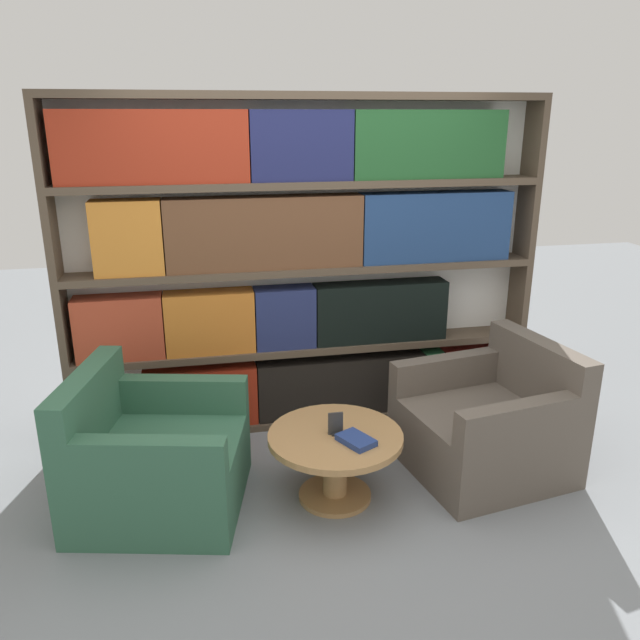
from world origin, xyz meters
TOP-DOWN VIEW (x-y plane):
  - ground_plane at (0.00, 0.00)m, footprint 14.00×14.00m
  - bookshelf at (-0.02, 1.35)m, footprint 3.37×0.30m
  - armchair_left at (-1.08, 0.43)m, footprint 1.10×1.09m
  - armchair_right at (1.03, 0.43)m, footprint 1.06×1.05m
  - coffee_table at (-0.02, 0.28)m, footprint 0.80×0.80m
  - table_sign at (-0.02, 0.28)m, footprint 0.09×0.06m
  - stray_book at (0.07, 0.15)m, footprint 0.22×0.26m

SIDE VIEW (x-z plane):
  - ground_plane at x=0.00m, z-range 0.00..0.00m
  - armchair_left at x=-1.08m, z-range -0.13..0.71m
  - armchair_right at x=1.03m, z-range -0.13..0.71m
  - coffee_table at x=-0.02m, z-range 0.09..0.52m
  - stray_book at x=0.07m, z-range 0.43..0.47m
  - table_sign at x=-0.02m, z-range 0.42..0.56m
  - bookshelf at x=-0.02m, z-range 0.00..2.36m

